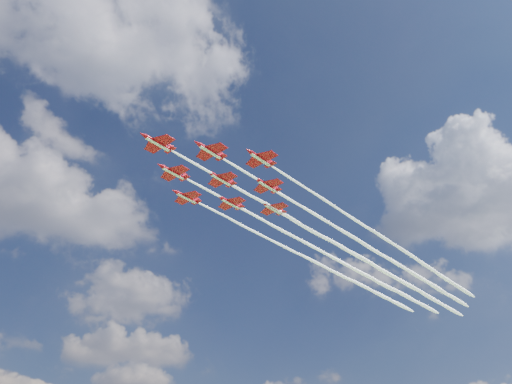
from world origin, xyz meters
TOP-DOWN VIEW (x-y plane):
  - jet_lead at (49.49, 24.86)m, footprint 135.36×65.70m
  - jet_row2_port at (61.87, 23.05)m, footprint 135.36×65.70m
  - jet_row2_starb at (56.04, 35.52)m, footprint 135.36×65.70m
  - jet_row3_port at (74.26, 21.24)m, footprint 135.36×65.70m
  - jet_row3_centre at (68.42, 33.72)m, footprint 135.36×65.70m
  - jet_row3_starb at (62.58, 46.19)m, footprint 135.36×65.70m
  - jet_row4_port at (80.80, 31.91)m, footprint 135.36×65.70m
  - jet_row4_starb at (74.96, 44.38)m, footprint 135.36×65.70m
  - jet_tail at (87.35, 42.57)m, footprint 135.36×65.70m

SIDE VIEW (x-z plane):
  - jet_lead at x=49.49m, z-range 81.44..83.88m
  - jet_row2_port at x=61.87m, z-range 81.44..83.88m
  - jet_row2_starb at x=56.04m, z-range 81.44..83.88m
  - jet_row3_port at x=74.26m, z-range 81.44..83.88m
  - jet_row3_centre at x=68.42m, z-range 81.44..83.88m
  - jet_row3_starb at x=62.58m, z-range 81.44..83.88m
  - jet_row4_port at x=80.80m, z-range 81.44..83.88m
  - jet_row4_starb at x=74.96m, z-range 81.44..83.88m
  - jet_tail at x=87.35m, z-range 81.44..83.88m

